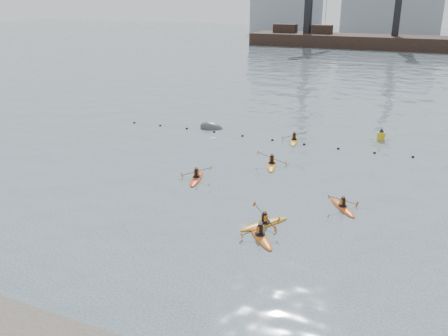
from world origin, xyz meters
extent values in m
plane|color=#384751|center=(0.00, 0.00, 0.00)|extent=(400.00, 400.00, 0.00)
sphere|color=black|center=(-17.00, 22.50, 0.03)|extent=(0.24, 0.24, 0.24)
sphere|color=black|center=(-14.00, 22.66, 0.03)|extent=(0.24, 0.24, 0.24)
sphere|color=black|center=(-11.00, 22.75, 0.03)|extent=(0.24, 0.24, 0.24)
sphere|color=black|center=(-8.00, 22.72, 0.03)|extent=(0.24, 0.24, 0.24)
sphere|color=black|center=(-5.00, 22.58, 0.03)|extent=(0.24, 0.24, 0.24)
sphere|color=black|center=(-2.00, 22.41, 0.03)|extent=(0.24, 0.24, 0.24)
sphere|color=black|center=(1.00, 22.28, 0.03)|extent=(0.24, 0.24, 0.24)
sphere|color=black|center=(4.00, 22.25, 0.03)|extent=(0.24, 0.24, 0.24)
sphere|color=black|center=(7.00, 22.34, 0.03)|extent=(0.24, 0.24, 0.24)
sphere|color=black|center=(10.00, 22.50, 0.03)|extent=(0.24, 0.24, 0.24)
cube|color=black|center=(0.00, 110.00, 0.85)|extent=(72.00, 12.00, 4.50)
cube|color=black|center=(-28.00, 110.00, 4.20)|extent=(6.00, 3.00, 2.20)
cube|color=black|center=(-18.00, 110.00, 4.20)|extent=(5.00, 3.00, 2.20)
cube|color=gray|center=(-40.00, 150.00, 9.00)|extent=(22.00, 14.00, 18.00)
cube|color=gray|center=(-5.00, 150.00, 7.00)|extent=(30.00, 14.00, 14.00)
ellipsoid|color=#CA5B13|center=(3.27, 4.68, 0.04)|extent=(2.63, 2.98, 0.33)
cylinder|color=black|center=(3.27, 4.68, 0.18)|extent=(0.88, 0.88, 0.06)
cylinder|color=black|center=(3.27, 4.68, 0.47)|extent=(0.31, 0.31, 0.54)
cube|color=#D2640B|center=(3.27, 4.68, 0.49)|extent=(0.43, 0.41, 0.35)
sphere|color=#8C6651|center=(3.27, 4.68, 0.83)|extent=(0.22, 0.22, 0.22)
cylinder|color=black|center=(3.27, 4.68, 0.57)|extent=(1.71, 1.42, 0.71)
cube|color=#D85914|center=(2.45, 4.00, 0.26)|extent=(0.21, 0.21, 0.35)
cube|color=#D85914|center=(4.09, 5.35, 0.88)|extent=(0.21, 0.21, 0.35)
ellipsoid|color=orange|center=(2.99, 6.15, 0.04)|extent=(2.39, 3.04, 0.33)
cylinder|color=black|center=(2.99, 6.15, 0.17)|extent=(0.85, 0.85, 0.06)
cylinder|color=black|center=(2.99, 6.15, 0.46)|extent=(0.30, 0.30, 0.53)
cube|color=#D2640B|center=(2.99, 6.15, 0.48)|extent=(0.43, 0.39, 0.35)
sphere|color=#8C6651|center=(2.99, 6.15, 0.81)|extent=(0.21, 0.21, 0.21)
cylinder|color=black|center=(2.99, 6.15, 0.56)|extent=(1.75, 1.23, 0.81)
cube|color=#D85914|center=(2.14, 6.74, 0.92)|extent=(0.22, 0.21, 0.34)
cube|color=#D85914|center=(3.84, 5.56, 0.20)|extent=(0.22, 0.21, 0.34)
ellipsoid|color=red|center=(-3.88, 11.01, 0.04)|extent=(1.54, 3.39, 0.33)
cylinder|color=black|center=(-3.88, 11.01, 0.18)|extent=(0.77, 0.77, 0.06)
cylinder|color=black|center=(-3.88, 11.01, 0.47)|extent=(0.31, 0.31, 0.54)
cube|color=#D2640B|center=(-3.88, 11.01, 0.49)|extent=(0.42, 0.32, 0.35)
sphere|color=#8C6651|center=(-3.88, 11.01, 0.83)|extent=(0.22, 0.22, 0.22)
cylinder|color=black|center=(-3.88, 11.01, 0.57)|extent=(2.12, 0.63, 0.76)
cube|color=#D85914|center=(-4.90, 10.73, 0.24)|extent=(0.19, 0.18, 0.35)
cube|color=#D85914|center=(-2.85, 11.30, 0.91)|extent=(0.19, 0.18, 0.35)
ellipsoid|color=orange|center=(0.10, 16.02, 0.04)|extent=(1.63, 3.52, 0.35)
cylinder|color=black|center=(0.10, 16.02, 0.18)|extent=(0.80, 0.80, 0.06)
cylinder|color=black|center=(0.10, 16.02, 0.49)|extent=(0.32, 0.32, 0.56)
cube|color=#D2640B|center=(0.10, 16.02, 0.51)|extent=(0.44, 0.34, 0.37)
sphere|color=#8C6651|center=(0.10, 16.02, 0.87)|extent=(0.23, 0.23, 0.23)
cylinder|color=black|center=(0.10, 16.02, 0.60)|extent=(2.16, 0.66, 0.89)
cube|color=#D85914|center=(-0.96, 15.71, 0.99)|extent=(0.22, 0.20, 0.36)
cube|color=#D85914|center=(1.16, 16.33, 0.20)|extent=(0.22, 0.20, 0.36)
ellipsoid|color=#CE4913|center=(6.65, 10.28, 0.04)|extent=(2.32, 2.83, 0.31)
cylinder|color=black|center=(6.65, 10.28, 0.16)|extent=(0.80, 0.80, 0.06)
cylinder|color=black|center=(6.65, 10.28, 0.43)|extent=(0.29, 0.29, 0.50)
cube|color=#D2640B|center=(6.65, 10.28, 0.45)|extent=(0.40, 0.38, 0.33)
sphere|color=#8C6651|center=(6.65, 10.28, 0.77)|extent=(0.20, 0.20, 0.20)
cylinder|color=black|center=(6.65, 10.28, 0.53)|extent=(1.61, 1.21, 0.78)
cube|color=#D85914|center=(7.43, 10.87, 0.18)|extent=(0.21, 0.20, 0.32)
cube|color=#D85914|center=(5.86, 9.70, 0.87)|extent=(0.21, 0.20, 0.32)
ellipsoid|color=gold|center=(-0.13, 23.00, 0.04)|extent=(1.32, 3.37, 0.33)
cylinder|color=black|center=(-0.13, 23.00, 0.18)|extent=(0.73, 0.73, 0.06)
cylinder|color=black|center=(-0.13, 23.00, 0.46)|extent=(0.31, 0.31, 0.54)
cube|color=#D2640B|center=(-0.13, 23.00, 0.49)|extent=(0.41, 0.30, 0.35)
sphere|color=#8C6651|center=(-0.13, 23.00, 0.83)|extent=(0.22, 0.22, 0.22)
cylinder|color=black|center=(-0.13, 23.00, 0.57)|extent=(2.12, 0.48, 0.77)
cube|color=#D85914|center=(-1.16, 22.79, 0.23)|extent=(0.19, 0.17, 0.35)
cube|color=#D85914|center=(0.91, 23.22, 0.91)|extent=(0.19, 0.17, 0.35)
ellipsoid|color=#3E4143|center=(-8.83, 23.96, 0.00)|extent=(2.83, 1.92, 1.68)
cylinder|color=gold|center=(6.98, 26.53, 0.30)|extent=(0.70, 0.70, 0.90)
cone|color=black|center=(6.98, 26.53, 0.95)|extent=(0.44, 0.44, 0.35)
camera|label=1|loc=(10.85, -17.10, 12.37)|focal=38.00mm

